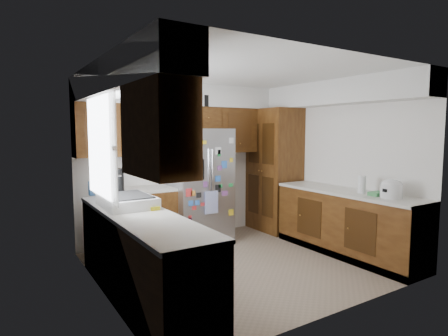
{
  "coord_description": "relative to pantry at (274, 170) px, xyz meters",
  "views": [
    {
      "loc": [
        -2.79,
        -3.96,
        1.76
      ],
      "look_at": [
        -0.06,
        0.35,
        1.26
      ],
      "focal_mm": 30.0,
      "sensor_mm": 36.0,
      "label": 1
    }
  ],
  "objects": [
    {
      "name": "floor",
      "position": [
        -1.5,
        -1.15,
        -1.07
      ],
      "size": [
        3.6,
        3.6,
        0.0
      ],
      "primitive_type": "plane",
      "color": "gray",
      "rests_on": "ground"
    },
    {
      "name": "room_shell",
      "position": [
        -1.61,
        -0.79,
        0.75
      ],
      "size": [
        3.64,
        3.24,
        2.52
      ],
      "color": "white",
      "rests_on": "ground"
    },
    {
      "name": "left_counter_run",
      "position": [
        -2.86,
        -1.12,
        -0.65
      ],
      "size": [
        1.36,
        3.2,
        0.92
      ],
      "color": "#3E200B",
      "rests_on": "ground"
    },
    {
      "name": "right_counter_run",
      "position": [
        0.0,
        -1.62,
        -0.65
      ],
      "size": [
        0.63,
        2.25,
        0.92
      ],
      "color": "#3E200B",
      "rests_on": "ground"
    },
    {
      "name": "pantry",
      "position": [
        0.0,
        0.0,
        0.0
      ],
      "size": [
        0.6,
        0.9,
        2.15
      ],
      "primitive_type": "cube",
      "color": "#3E200B",
      "rests_on": "ground"
    },
    {
      "name": "fridge",
      "position": [
        -1.5,
        0.05,
        -0.17
      ],
      "size": [
        0.9,
        0.79,
        1.8
      ],
      "color": "#98979C",
      "rests_on": "ground"
    },
    {
      "name": "bridge_cabinet",
      "position": [
        -1.5,
        0.28,
        0.9
      ],
      "size": [
        0.96,
        0.34,
        0.35
      ],
      "primitive_type": "cube",
      "color": "#3E200B",
      "rests_on": "fridge"
    },
    {
      "name": "fridge_top_items",
      "position": [
        -1.57,
        0.21,
        1.2
      ],
      "size": [
        0.83,
        0.31,
        0.27
      ],
      "color": "#1013B2",
      "rests_on": "bridge_cabinet"
    },
    {
      "name": "sink_assembly",
      "position": [
        -3.0,
        -1.05,
        -0.09
      ],
      "size": [
        0.52,
        0.72,
        0.37
      ],
      "color": "silver",
      "rests_on": "left_counter_run"
    },
    {
      "name": "left_counter_clutter",
      "position": [
        -2.96,
        -0.31,
        -0.02
      ],
      "size": [
        0.4,
        0.88,
        0.38
      ],
      "color": "black",
      "rests_on": "left_counter_run"
    },
    {
      "name": "rice_cooker",
      "position": [
        -0.0,
        -2.29,
        -0.03
      ],
      "size": [
        0.28,
        0.27,
        0.24
      ],
      "color": "white",
      "rests_on": "right_counter_run"
    },
    {
      "name": "paper_towel",
      "position": [
        -0.0,
        -1.85,
        -0.04
      ],
      "size": [
        0.1,
        0.1,
        0.24
      ],
      "primitive_type": "cylinder",
      "color": "white",
      "rests_on": "right_counter_run"
    }
  ]
}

